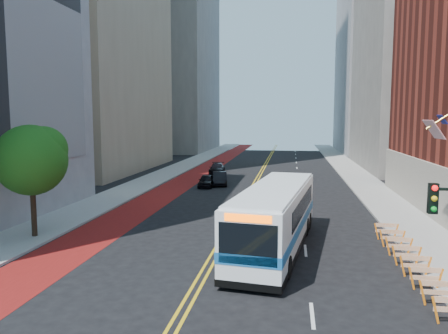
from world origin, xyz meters
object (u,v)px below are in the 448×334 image
transit_bus (276,216)px  car_a (206,181)px  street_tree (32,157)px  car_c (217,169)px  car_b (220,179)px

transit_bus → car_a: transit_bus is taller
car_a → street_tree: bearing=-110.7°
car_a → car_c: bearing=90.1°
transit_bus → car_b: size_ratio=3.12×
car_b → car_c: 9.59m
street_tree → transit_bus: bearing=-0.3°
transit_bus → car_b: 23.58m
car_c → transit_bus: bearing=-80.1°
car_b → car_c: size_ratio=0.92×
street_tree → transit_bus: street_tree is taller
street_tree → car_b: 24.07m
street_tree → car_b: bearing=71.4°
street_tree → car_a: (6.38, 20.94, -4.27)m
car_a → transit_bus: bearing=-72.8°
street_tree → car_b: size_ratio=1.58×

